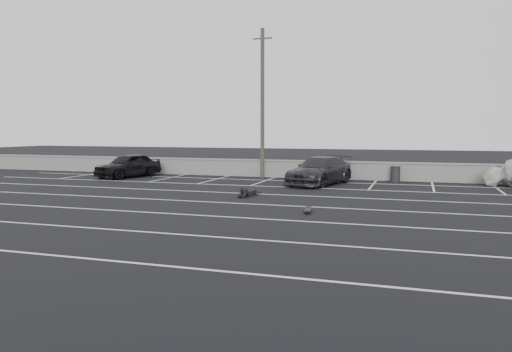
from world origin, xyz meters
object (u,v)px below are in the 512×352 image
(car_right, at_px, (320,171))
(trash_bin, at_px, (395,174))
(car_left, at_px, (128,165))
(utility_pole, at_px, (262,103))
(skateboard, at_px, (308,210))
(person, at_px, (250,190))

(car_right, xyz_separation_m, trash_bin, (3.77, 2.61, -0.30))
(car_left, xyz_separation_m, utility_pole, (7.90, 2.12, 3.73))
(car_right, relative_size, utility_pole, 0.57)
(utility_pole, bearing_deg, skateboard, -65.44)
(car_left, relative_size, skateboard, 4.87)
(utility_pole, bearing_deg, trash_bin, 1.62)
(trash_bin, relative_size, person, 0.40)
(car_left, bearing_deg, trash_bin, 24.56)
(utility_pole, bearing_deg, car_left, -164.97)
(person, bearing_deg, trash_bin, 55.66)
(car_left, bearing_deg, skateboard, -19.42)
(car_left, relative_size, trash_bin, 5.00)
(utility_pole, xyz_separation_m, person, (1.83, -7.73, -4.25))
(trash_bin, relative_size, skateboard, 0.97)
(trash_bin, bearing_deg, skateboard, -101.88)
(car_left, distance_m, person, 11.24)
(utility_pole, height_order, trash_bin, utility_pole)
(trash_bin, height_order, person, trash_bin)
(trash_bin, xyz_separation_m, skateboard, (-2.46, -11.70, -0.36))
(car_right, distance_m, skateboard, 9.21)
(person, height_order, skateboard, person)
(car_right, relative_size, trash_bin, 5.86)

